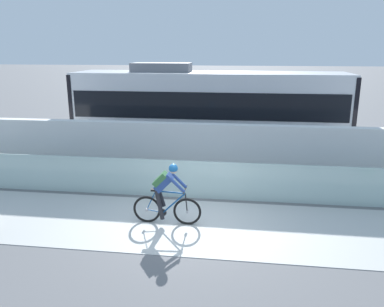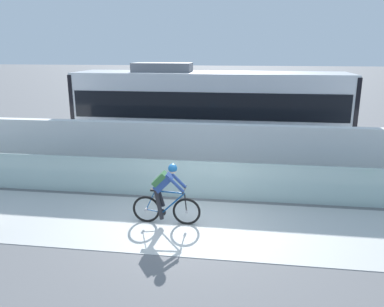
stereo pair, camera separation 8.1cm
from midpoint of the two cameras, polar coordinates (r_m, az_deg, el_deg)
ground_plane at (r=9.99m, az=-0.20°, el=-10.53°), size 200.00×200.00×0.00m
bike_path_deck at (r=9.99m, az=-0.20°, el=-10.50°), size 32.00×3.20×0.01m
glass_parapet at (r=11.47m, az=1.14°, el=-3.93°), size 32.00×0.05×1.16m
concrete_barrier_wall at (r=13.06m, az=2.12°, el=0.25°), size 32.00×0.36×1.94m
tram_rail_near at (r=15.70m, az=3.05°, el=-0.84°), size 32.00×0.08×0.01m
tram_rail_far at (r=17.08m, az=3.48°, el=0.48°), size 32.00×0.08×0.01m
tram at (r=16.01m, az=2.76°, el=6.40°), size 11.06×2.54×3.81m
cyclist_on_bike at (r=9.77m, az=-3.70°, el=-6.07°), size 1.77×0.58×1.61m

